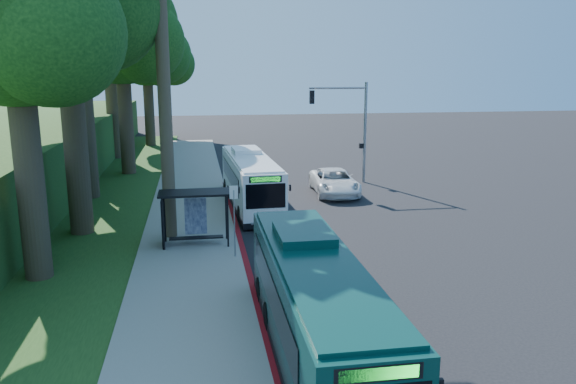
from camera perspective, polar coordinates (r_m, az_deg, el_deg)
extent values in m
plane|color=black|center=(29.61, 4.39, -3.08)|extent=(140.00, 140.00, 0.00)
cube|color=gray|center=(28.79, -9.89, -3.57)|extent=(4.50, 70.00, 0.12)
cube|color=maroon|center=(25.03, -4.64, -5.86)|extent=(0.25, 30.00, 0.13)
cube|color=#234719|center=(34.19, -19.44, -1.60)|extent=(8.00, 70.00, 0.06)
cube|color=black|center=(25.28, -9.45, -0.09)|extent=(3.20, 1.50, 0.10)
cube|color=black|center=(25.64, -12.59, -3.04)|extent=(0.06, 1.30, 2.20)
cube|color=navy|center=(26.26, -9.36, -2.42)|extent=(1.00, 0.12, 1.70)
cube|color=black|center=(25.71, -9.29, -4.60)|extent=(2.40, 0.40, 0.06)
cube|color=black|center=(26.22, -12.42, -2.69)|extent=(0.08, 0.08, 2.40)
cube|color=black|center=(26.20, -6.29, -2.47)|extent=(0.08, 0.08, 2.40)
cube|color=black|center=(25.06, -12.55, -3.40)|extent=(0.08, 0.08, 2.40)
cube|color=black|center=(25.05, -6.14, -3.17)|extent=(0.08, 0.08, 2.40)
cylinder|color=gray|center=(23.63, -5.47, -3.36)|extent=(0.06, 0.06, 3.00)
cube|color=white|center=(23.29, -5.54, -0.04)|extent=(0.35, 0.04, 0.55)
cylinder|color=gray|center=(39.71, 7.82, 5.97)|extent=(0.20, 0.20, 7.00)
cylinder|color=gray|center=(38.94, 5.09, 10.48)|extent=(4.00, 0.14, 0.14)
cube|color=black|center=(38.55, 2.44, 9.61)|extent=(0.30, 0.30, 0.90)
cube|color=black|center=(39.74, 7.43, 4.68)|extent=(0.25, 0.25, 0.35)
cylinder|color=#4C3F2D|center=(26.27, -12.43, 9.08)|extent=(0.60, 0.60, 13.00)
cylinder|color=#382B1E|center=(28.39, -20.90, 6.26)|extent=(1.10, 1.10, 10.50)
sphere|color=#0F3910|center=(26.92, -18.83, 17.33)|extent=(5.60, 5.60, 5.60)
sphere|color=#0F3910|center=(30.07, -23.95, 16.94)|extent=(5.20, 5.20, 5.20)
cylinder|color=#382B1E|center=(36.36, -20.11, 8.62)|extent=(1.18, 1.18, 11.90)
cylinder|color=#382B1E|center=(44.10, -16.20, 8.06)|extent=(1.06, 1.06, 9.80)
sphere|color=#0F3910|center=(44.09, -16.69, 15.87)|extent=(8.40, 8.40, 8.40)
sphere|color=#0F3910|center=(42.61, -14.49, 14.62)|extent=(5.88, 5.88, 5.88)
sphere|color=#0F3910|center=(45.69, -18.28, 14.58)|extent=(5.46, 5.46, 5.46)
cylinder|color=#382B1E|center=(52.23, -17.46, 9.37)|extent=(1.14, 1.14, 11.20)
sphere|color=#0F3910|center=(52.38, -17.97, 16.89)|extent=(9.60, 9.60, 9.60)
sphere|color=#0F3910|center=(50.63, -15.88, 15.73)|extent=(6.72, 6.72, 6.72)
sphere|color=#0F3910|center=(54.21, -19.46, 15.60)|extent=(6.24, 6.24, 6.24)
cylinder|color=#382B1E|center=(59.97, -13.97, 8.89)|extent=(1.02, 1.02, 9.10)
sphere|color=#0F3910|center=(59.91, -14.25, 14.23)|extent=(8.00, 8.00, 8.00)
sphere|color=#0F3910|center=(58.58, -12.69, 13.34)|extent=(5.60, 5.60, 5.60)
sphere|color=#0F3910|center=(61.41, -15.44, 13.39)|extent=(5.20, 5.20, 5.20)
cylinder|color=#382B1E|center=(67.89, -12.59, 9.04)|extent=(0.98, 0.98, 8.40)
sphere|color=#0F3910|center=(67.81, -12.80, 13.39)|extent=(7.00, 7.00, 7.00)
sphere|color=#0F3910|center=(66.68, -11.58, 12.64)|extent=(4.90, 4.90, 4.90)
sphere|color=#0F3910|center=(69.09, -13.76, 12.73)|extent=(4.55, 4.55, 4.55)
cylinder|color=#382B1E|center=(22.79, -24.89, 2.80)|extent=(1.02, 1.02, 9.10)
sphere|color=#0F3910|center=(22.65, -26.24, 16.86)|extent=(7.20, 7.20, 7.20)
sphere|color=#0F3910|center=(21.17, -22.95, 14.71)|extent=(5.04, 5.04, 5.04)
cube|color=white|center=(32.76, -3.83, 1.26)|extent=(2.70, 10.69, 2.52)
cube|color=black|center=(33.04, -3.79, -0.96)|extent=(2.73, 10.75, 0.31)
cube|color=black|center=(33.14, -3.94, 1.82)|extent=(2.66, 8.36, 0.97)
cube|color=black|center=(27.63, -2.30, -0.41)|extent=(1.99, 0.19, 1.24)
cube|color=black|center=(37.84, -4.95, 3.20)|extent=(1.81, 0.18, 0.88)
cube|color=#19E533|center=(27.45, -2.31, 1.30)|extent=(1.47, 0.15, 0.25)
cube|color=white|center=(32.53, -3.86, 3.52)|extent=(2.50, 10.16, 0.11)
cube|color=white|center=(34.24, -4.28, 4.21)|extent=(1.67, 2.27, 0.31)
cylinder|color=black|center=(29.60, -4.83, -2.21)|extent=(0.30, 0.89, 0.88)
cylinder|color=black|center=(29.90, -0.94, -2.01)|extent=(0.30, 0.89, 0.88)
cylinder|color=black|center=(36.79, -6.26, 0.67)|extent=(0.30, 0.89, 0.88)
cylinder|color=black|center=(37.04, -3.11, 0.80)|extent=(0.30, 0.89, 0.88)
cube|color=#09342F|center=(15.65, 2.81, -11.43)|extent=(2.32, 10.76, 2.55)
cube|color=black|center=(16.23, 2.76, -15.70)|extent=(2.34, 10.81, 0.31)
cube|color=black|center=(15.95, 2.49, -9.98)|extent=(2.37, 8.39, 0.99)
cube|color=black|center=(20.46, -0.28, -4.70)|extent=(1.83, 0.11, 0.90)
cube|color=#19E533|center=(10.57, 9.17, -17.69)|extent=(1.49, 0.09, 0.25)
cube|color=#09342F|center=(15.16, 2.87, -6.86)|extent=(2.14, 10.22, 0.11)
cube|color=#09342F|center=(16.78, 1.60, -4.37)|extent=(1.61, 2.25, 0.31)
cylinder|color=black|center=(19.66, -2.73, -9.90)|extent=(0.27, 0.90, 0.90)
cylinder|color=black|center=(19.97, 3.27, -9.53)|extent=(0.27, 0.90, 0.90)
imported|color=white|center=(36.15, 4.73, 1.05)|extent=(2.90, 5.80, 1.58)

